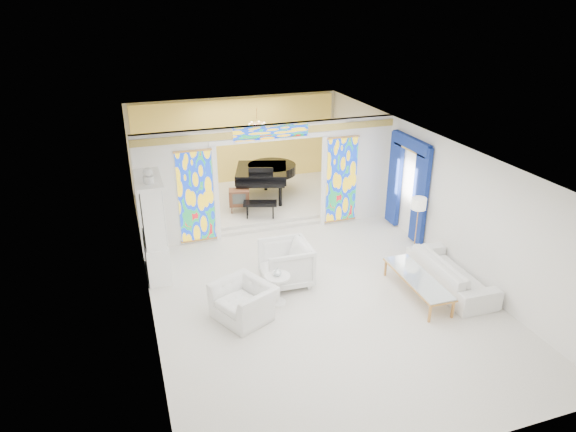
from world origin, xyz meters
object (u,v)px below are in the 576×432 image
object	(u,v)px
armchair_left	(244,301)
armchair_right	(286,264)
tv_console	(239,198)
china_cabinet	(154,228)
sofa	(451,273)
grand_piano	(266,172)
coffee_table	(418,278)

from	to	relation	value
armchair_left	armchair_right	distance (m)	1.59
tv_console	armchair_left	bearing A→B (deg)	-89.68
armchair_left	tv_console	world-z (taller)	tv_console
china_cabinet	armchair_right	distance (m)	3.12
armchair_right	armchair_left	bearing A→B (deg)	-48.84
armchair_left	tv_console	bearing A→B (deg)	141.23
china_cabinet	sofa	size ratio (longest dim) A/B	1.13
grand_piano	tv_console	size ratio (longest dim) A/B	4.45
china_cabinet	armchair_right	bearing A→B (deg)	-27.20
armchair_right	sofa	bearing A→B (deg)	70.93
coffee_table	china_cabinet	bearing A→B (deg)	151.90
grand_piano	tv_console	world-z (taller)	grand_piano
armchair_right	china_cabinet	bearing A→B (deg)	-115.24
china_cabinet	armchair_left	world-z (taller)	china_cabinet
coffee_table	tv_console	size ratio (longest dim) A/B	3.06
china_cabinet	armchair_left	size ratio (longest dim) A/B	2.39
armchair_left	sofa	size ratio (longest dim) A/B	0.48
armchair_left	sofa	xyz separation A→B (m)	(4.69, -0.32, -0.02)
sofa	grand_piano	size ratio (longest dim) A/B	0.79
armchair_right	sofa	xyz separation A→B (m)	(3.45, -1.33, -0.14)
grand_piano	coffee_table	bearing A→B (deg)	-58.69
grand_piano	china_cabinet	bearing A→B (deg)	-118.61
armchair_right	tv_console	size ratio (longest dim) A/B	1.60
coffee_table	tv_console	world-z (taller)	tv_console
sofa	coffee_table	distance (m)	0.92
armchair_left	tv_console	size ratio (longest dim) A/B	1.68
grand_piano	tv_console	bearing A→B (deg)	-121.23
china_cabinet	armchair_left	bearing A→B (deg)	-58.30
armchair_right	sofa	size ratio (longest dim) A/B	0.45
coffee_table	grand_piano	size ratio (longest dim) A/B	0.69
coffee_table	sofa	bearing A→B (deg)	5.34
china_cabinet	sofa	bearing A→B (deg)	-23.82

